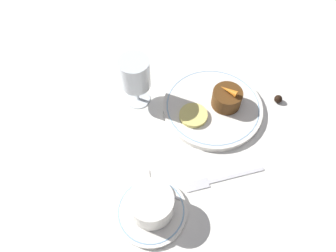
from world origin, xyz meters
name	(u,v)px	position (x,y,z in m)	size (l,w,h in m)	color
ground_plane	(199,116)	(0.00, 0.00, 0.00)	(3.00, 3.00, 0.00)	white
dinner_plate	(213,107)	(0.02, -0.04, 0.01)	(0.24, 0.24, 0.01)	white
saucer	(151,211)	(-0.22, 0.13, 0.01)	(0.14, 0.14, 0.01)	white
coffee_cup	(152,204)	(-0.22, 0.13, 0.04)	(0.11, 0.09, 0.06)	white
spoon	(152,188)	(-0.18, 0.13, 0.01)	(0.06, 0.09, 0.00)	silver
wine_glass	(135,76)	(0.07, 0.14, 0.09)	(0.07, 0.07, 0.13)	silver
fork	(216,180)	(-0.17, -0.01, 0.00)	(0.04, 0.18, 0.01)	silver
dessert_cake	(227,98)	(0.02, -0.07, 0.04)	(0.07, 0.07, 0.04)	#563314
carrot_garnish	(229,90)	(0.02, -0.07, 0.06)	(0.04, 0.04, 0.02)	orange
pineapple_slice	(193,115)	(-0.01, 0.02, 0.02)	(0.07, 0.07, 0.01)	#EFE075
chocolate_truffle	(278,99)	(0.02, -0.20, 0.01)	(0.02, 0.02, 0.02)	black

